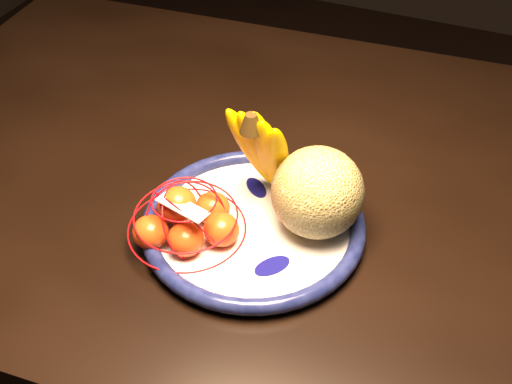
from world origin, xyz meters
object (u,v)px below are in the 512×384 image
at_px(fruit_bowl, 253,225).
at_px(mandarin_bag, 187,220).
at_px(dining_table, 302,213).
at_px(cantaloupe, 318,192).
at_px(banana_bunch, 265,148).

xyz_separation_m(fruit_bowl, mandarin_bag, (-0.08, -0.05, 0.03)).
bearing_deg(dining_table, fruit_bowl, -104.93).
bearing_deg(dining_table, cantaloupe, -67.98).
bearing_deg(banana_bunch, cantaloupe, -5.26).
xyz_separation_m(dining_table, banana_bunch, (-0.04, -0.08, 0.19)).
height_order(dining_table, mandarin_bag, mandarin_bag).
height_order(dining_table, cantaloupe, cantaloupe).
distance_m(dining_table, mandarin_bag, 0.26).
bearing_deg(fruit_bowl, cantaloupe, 21.86).
height_order(fruit_bowl, cantaloupe, cantaloupe).
relative_size(cantaloupe, banana_bunch, 0.70).
relative_size(dining_table, cantaloupe, 12.20).
xyz_separation_m(fruit_bowl, banana_bunch, (-0.01, 0.06, 0.09)).
xyz_separation_m(dining_table, fruit_bowl, (-0.03, -0.15, 0.10)).
bearing_deg(cantaloupe, mandarin_bag, -152.00).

